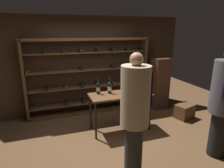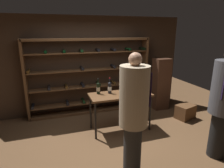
{
  "view_description": "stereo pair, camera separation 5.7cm",
  "coord_description": "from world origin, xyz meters",
  "px_view_note": "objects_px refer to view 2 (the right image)",
  "views": [
    {
      "loc": [
        -1.04,
        -3.38,
        2.24
      ],
      "look_at": [
        0.22,
        0.31,
        1.15
      ],
      "focal_mm": 30.29,
      "sensor_mm": 36.0,
      "label": 1
    },
    {
      "loc": [
        -0.99,
        -3.4,
        2.24
      ],
      "look_at": [
        0.22,
        0.31,
        1.15
      ],
      "focal_mm": 30.29,
      "sensor_mm": 36.0,
      "label": 2
    }
  ],
  "objects_px": {
    "wine_bottle_red_label": "(110,87)",
    "person_host_in_suit": "(224,100)",
    "tasting_table": "(120,98)",
    "person_bystander_dark_jacket": "(134,111)",
    "wine_bottle_amber_reserve": "(123,89)",
    "wine_bottle_gold_foil": "(98,88)",
    "wine_rack": "(91,77)",
    "display_cabinet": "(161,84)",
    "wine_crate": "(185,112)",
    "wine_glass_stemmed_right": "(130,90)"
  },
  "relations": [
    {
      "from": "display_cabinet",
      "to": "wine_bottle_gold_foil",
      "type": "distance_m",
      "value": 2.16
    },
    {
      "from": "wine_rack",
      "to": "wine_bottle_red_label",
      "type": "height_order",
      "value": "wine_rack"
    },
    {
      "from": "tasting_table",
      "to": "wine_bottle_gold_foil",
      "type": "relative_size",
      "value": 3.91
    },
    {
      "from": "tasting_table",
      "to": "wine_glass_stemmed_right",
      "type": "bearing_deg",
      "value": -48.06
    },
    {
      "from": "tasting_table",
      "to": "person_bystander_dark_jacket",
      "type": "xyz_separation_m",
      "value": [
        -0.31,
        -1.38,
        0.3
      ]
    },
    {
      "from": "tasting_table",
      "to": "wine_bottle_red_label",
      "type": "bearing_deg",
      "value": 149.56
    },
    {
      "from": "person_host_in_suit",
      "to": "wine_bottle_gold_foil",
      "type": "bearing_deg",
      "value": 75.96
    },
    {
      "from": "person_host_in_suit",
      "to": "wine_bottle_amber_reserve",
      "type": "height_order",
      "value": "person_host_in_suit"
    },
    {
      "from": "person_host_in_suit",
      "to": "wine_bottle_red_label",
      "type": "relative_size",
      "value": 5.5
    },
    {
      "from": "wine_bottle_amber_reserve",
      "to": "wine_bottle_gold_foil",
      "type": "bearing_deg",
      "value": 150.18
    },
    {
      "from": "wine_rack",
      "to": "person_bystander_dark_jacket",
      "type": "distance_m",
      "value": 2.6
    },
    {
      "from": "person_host_in_suit",
      "to": "tasting_table",
      "type": "bearing_deg",
      "value": 70.49
    },
    {
      "from": "wine_bottle_red_label",
      "to": "wine_rack",
      "type": "bearing_deg",
      "value": 100.17
    },
    {
      "from": "person_bystander_dark_jacket",
      "to": "display_cabinet",
      "type": "bearing_deg",
      "value": 113.27
    },
    {
      "from": "tasting_table",
      "to": "wine_bottle_gold_foil",
      "type": "bearing_deg",
      "value": 160.38
    },
    {
      "from": "wine_crate",
      "to": "wine_bottle_red_label",
      "type": "xyz_separation_m",
      "value": [
        -2.06,
        0.12,
        0.83
      ]
    },
    {
      "from": "person_host_in_suit",
      "to": "wine_crate",
      "type": "relative_size",
      "value": 4.16
    },
    {
      "from": "tasting_table",
      "to": "person_host_in_suit",
      "type": "height_order",
      "value": "person_host_in_suit"
    },
    {
      "from": "person_host_in_suit",
      "to": "wine_bottle_red_label",
      "type": "distance_m",
      "value": 2.24
    },
    {
      "from": "wine_bottle_red_label",
      "to": "wine_bottle_amber_reserve",
      "type": "height_order",
      "value": "wine_bottle_amber_reserve"
    },
    {
      "from": "wine_rack",
      "to": "wine_crate",
      "type": "xyz_separation_m",
      "value": [
        2.25,
        -1.21,
        -0.85
      ]
    },
    {
      "from": "tasting_table",
      "to": "person_bystander_dark_jacket",
      "type": "height_order",
      "value": "person_bystander_dark_jacket"
    },
    {
      "from": "person_bystander_dark_jacket",
      "to": "wine_glass_stemmed_right",
      "type": "distance_m",
      "value": 1.3
    },
    {
      "from": "display_cabinet",
      "to": "wine_glass_stemmed_right",
      "type": "height_order",
      "value": "display_cabinet"
    },
    {
      "from": "person_bystander_dark_jacket",
      "to": "wine_rack",
      "type": "bearing_deg",
      "value": 155.86
    },
    {
      "from": "person_bystander_dark_jacket",
      "to": "wine_bottle_red_label",
      "type": "distance_m",
      "value": 1.51
    },
    {
      "from": "display_cabinet",
      "to": "tasting_table",
      "type": "bearing_deg",
      "value": -152.29
    },
    {
      "from": "person_bystander_dark_jacket",
      "to": "display_cabinet",
      "type": "distance_m",
      "value": 2.92
    },
    {
      "from": "display_cabinet",
      "to": "person_host_in_suit",
      "type": "bearing_deg",
      "value": -95.39
    },
    {
      "from": "person_host_in_suit",
      "to": "wine_bottle_amber_reserve",
      "type": "xyz_separation_m",
      "value": [
        -1.33,
        1.36,
        -0.08
      ]
    },
    {
      "from": "tasting_table",
      "to": "wine_crate",
      "type": "bearing_deg",
      "value": 0.05
    },
    {
      "from": "person_bystander_dark_jacket",
      "to": "wine_bottle_gold_foil",
      "type": "distance_m",
      "value": 1.56
    },
    {
      "from": "tasting_table",
      "to": "wine_crate",
      "type": "distance_m",
      "value": 1.94
    },
    {
      "from": "wine_rack",
      "to": "wine_bottle_amber_reserve",
      "type": "relative_size",
      "value": 8.43
    },
    {
      "from": "wine_bottle_red_label",
      "to": "person_host_in_suit",
      "type": "bearing_deg",
      "value": -45.75
    },
    {
      "from": "wine_rack",
      "to": "wine_crate",
      "type": "height_order",
      "value": "wine_rack"
    },
    {
      "from": "display_cabinet",
      "to": "wine_bottle_amber_reserve",
      "type": "xyz_separation_m",
      "value": [
        -1.54,
        -0.94,
        0.27
      ]
    },
    {
      "from": "wine_bottle_gold_foil",
      "to": "wine_rack",
      "type": "bearing_deg",
      "value": 86.66
    },
    {
      "from": "wine_crate",
      "to": "display_cabinet",
      "type": "distance_m",
      "value": 1.03
    },
    {
      "from": "person_host_in_suit",
      "to": "wine_rack",
      "type": "bearing_deg",
      "value": 61.25
    },
    {
      "from": "display_cabinet",
      "to": "wine_bottle_amber_reserve",
      "type": "bearing_deg",
      "value": -148.69
    },
    {
      "from": "tasting_table",
      "to": "person_host_in_suit",
      "type": "relative_size",
      "value": 0.7
    },
    {
      "from": "wine_rack",
      "to": "wine_bottle_amber_reserve",
      "type": "distance_m",
      "value": 1.4
    },
    {
      "from": "tasting_table",
      "to": "person_host_in_suit",
      "type": "distance_m",
      "value": 2.03
    },
    {
      "from": "tasting_table",
      "to": "display_cabinet",
      "type": "relative_size",
      "value": 0.93
    },
    {
      "from": "display_cabinet",
      "to": "wine_bottle_amber_reserve",
      "type": "distance_m",
      "value": 1.83
    },
    {
      "from": "person_host_in_suit",
      "to": "wine_bottle_amber_reserve",
      "type": "relative_size",
      "value": 5.02
    },
    {
      "from": "display_cabinet",
      "to": "wine_crate",
      "type": "bearing_deg",
      "value": -71.41
    },
    {
      "from": "wine_bottle_amber_reserve",
      "to": "wine_bottle_gold_foil",
      "type": "xyz_separation_m",
      "value": [
        -0.49,
        0.28,
        -0.01
      ]
    },
    {
      "from": "wine_crate",
      "to": "wine_rack",
      "type": "bearing_deg",
      "value": 151.71
    }
  ]
}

